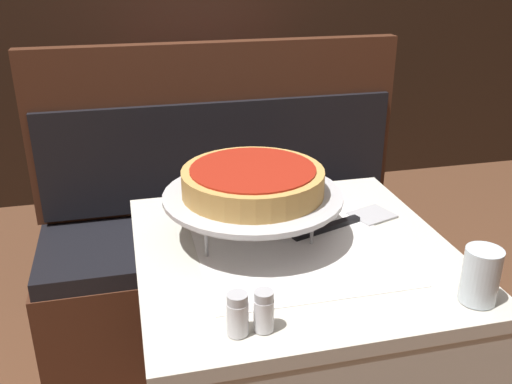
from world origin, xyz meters
The scene contains 11 objects.
dining_table_front centered at (0.00, 0.00, 0.67)m, with size 0.69×0.69×0.78m.
dining_table_rear centered at (0.10, 1.55, 0.68)m, with size 0.87×0.87×0.79m.
booth_bench centered at (0.00, 0.80, 0.32)m, with size 1.37×0.49×1.08m.
pizza_pan_stand centered at (-0.08, 0.07, 0.88)m, with size 0.40×0.40×0.11m.
deep_dish_pizza centered at (-0.08, 0.07, 0.92)m, with size 0.32×0.32×0.06m.
pizza_server centered at (0.15, 0.08, 0.78)m, with size 0.29×0.14×0.01m.
water_glass_near centered at (0.27, -0.28, 0.83)m, with size 0.07×0.07×0.11m.
salt_shaker centered at (-0.19, -0.27, 0.82)m, with size 0.04×0.04×0.08m.
pepper_shaker centered at (-0.14, -0.27, 0.82)m, with size 0.04×0.04×0.08m.
napkin_holder centered at (0.00, 0.30, 0.82)m, with size 0.10×0.05×0.09m.
condiment_caddy centered at (0.01, 1.43, 0.82)m, with size 0.14×0.14×0.15m.
Camera 1 is at (-0.34, -1.06, 1.39)m, focal length 40.00 mm.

